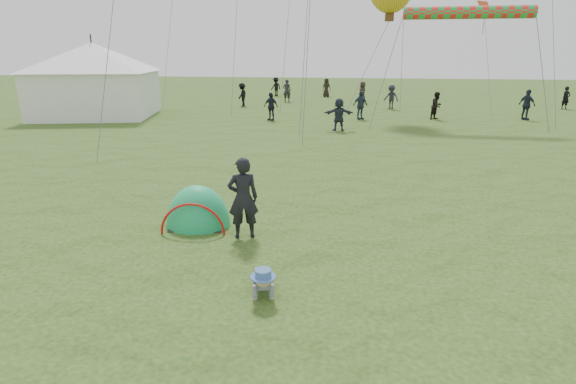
% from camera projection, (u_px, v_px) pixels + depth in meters
% --- Properties ---
extents(ground, '(140.00, 140.00, 0.00)m').
position_uv_depth(ground, '(261.00, 305.00, 7.05)').
color(ground, '#1C4112').
extents(crawling_toddler, '(0.69, 0.85, 0.57)m').
position_uv_depth(crawling_toddler, '(263.00, 279.00, 7.27)').
color(crawling_toddler, black).
rests_on(crawling_toddler, ground).
extents(popup_tent, '(1.60, 1.37, 1.89)m').
position_uv_depth(popup_tent, '(199.00, 225.00, 10.33)').
color(popup_tent, '#13995A').
rests_on(popup_tent, ground).
extents(standing_adult, '(0.74, 0.61, 1.75)m').
position_uv_depth(standing_adult, '(243.00, 198.00, 9.41)').
color(standing_adult, black).
rests_on(standing_adult, ground).
extents(event_marquee, '(8.43, 8.43, 4.76)m').
position_uv_depth(event_marquee, '(95.00, 77.00, 27.83)').
color(event_marquee, white).
rests_on(event_marquee, ground).
extents(crowd_person_0, '(0.66, 0.44, 1.79)m').
position_uv_depth(crowd_person_0, '(287.00, 91.00, 36.48)').
color(crowd_person_0, black).
rests_on(crowd_person_0, ground).
extents(crowd_person_2, '(0.97, 1.10, 1.78)m').
position_uv_depth(crowd_person_2, '(527.00, 105.00, 26.54)').
color(crowd_person_2, '#1E2637').
rests_on(crowd_person_2, ground).
extents(crowd_person_3, '(1.18, 1.25, 1.70)m').
position_uv_depth(crowd_person_3, '(276.00, 87.00, 41.72)').
color(crowd_person_3, black).
rests_on(crowd_person_3, ground).
extents(crowd_person_5, '(1.59, 0.76, 1.64)m').
position_uv_depth(crowd_person_5, '(339.00, 115.00, 22.79)').
color(crowd_person_5, '#252D3C').
rests_on(crowd_person_5, ground).
extents(crowd_person_7, '(0.86, 0.96, 1.62)m').
position_uv_depth(crowd_person_7, '(58.00, 108.00, 25.44)').
color(crowd_person_7, black).
rests_on(crowd_person_7, ground).
extents(crowd_person_8, '(1.04, 0.91, 1.69)m').
position_uv_depth(crowd_person_8, '(360.00, 105.00, 26.77)').
color(crowd_person_8, '#29364B').
rests_on(crowd_person_8, ground).
extents(crowd_person_9, '(0.78, 1.18, 1.70)m').
position_uv_depth(crowd_person_9, '(242.00, 95.00, 33.45)').
color(crowd_person_9, black).
rests_on(crowd_person_9, ground).
extents(crowd_person_10, '(0.93, 0.75, 1.65)m').
position_uv_depth(crowd_person_10, '(326.00, 88.00, 40.88)').
color(crowd_person_10, black).
rests_on(crowd_person_10, ground).
extents(crowd_person_11, '(1.08, 1.74, 1.79)m').
position_uv_depth(crowd_person_11, '(110.00, 98.00, 30.84)').
color(crowd_person_11, black).
rests_on(crowd_person_11, ground).
extents(crowd_person_12, '(0.67, 0.55, 1.59)m').
position_uv_depth(crowd_person_12, '(566.00, 98.00, 31.63)').
color(crowd_person_12, black).
rests_on(crowd_person_12, ground).
extents(crowd_person_13, '(0.98, 0.99, 1.61)m').
position_uv_depth(crowd_person_13, '(437.00, 106.00, 26.83)').
color(crowd_person_13, black).
rests_on(crowd_person_13, ground).
extents(crowd_person_14, '(1.03, 0.73, 1.62)m').
position_uv_depth(crowd_person_14, '(271.00, 106.00, 26.36)').
color(crowd_person_14, black).
rests_on(crowd_person_14, ground).
extents(crowd_person_15, '(1.25, 1.05, 1.68)m').
position_uv_depth(crowd_person_15, '(391.00, 97.00, 31.80)').
color(crowd_person_15, '#21202B').
rests_on(crowd_person_15, ground).
extents(crowd_person_16, '(0.76, 0.94, 1.68)m').
position_uv_depth(crowd_person_16, '(363.00, 92.00, 35.68)').
color(crowd_person_16, '#2B201D').
rests_on(crowd_person_16, ground).
extents(rainbow_tube_kite, '(6.46, 0.64, 0.64)m').
position_uv_depth(rainbow_tube_kite, '(468.00, 12.00, 22.98)').
color(rainbow_tube_kite, red).
extents(diamond_kite_1, '(1.38, 1.38, 1.12)m').
position_uv_depth(diamond_kite_1, '(485.00, 9.00, 31.23)').
color(diamond_kite_1, '#D54717').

